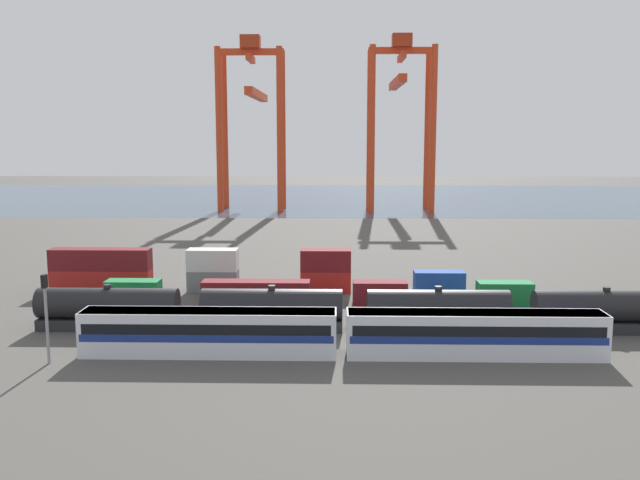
% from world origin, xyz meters
% --- Properties ---
extents(ground_plane, '(420.00, 420.00, 0.00)m').
position_xyz_m(ground_plane, '(0.00, 40.00, 0.00)').
color(ground_plane, '#4C4944').
extents(harbour_water, '(400.00, 110.00, 0.01)m').
position_xyz_m(harbour_water, '(0.00, 134.84, 0.00)').
color(harbour_water, '#384C60').
rests_on(harbour_water, ground_plane).
extents(passenger_train, '(44.63, 3.14, 3.90)m').
position_xyz_m(passenger_train, '(-6.76, -20.60, 2.14)').
color(passenger_train, silver).
rests_on(passenger_train, ground_plane).
extents(freight_tank_row, '(77.65, 2.96, 4.42)m').
position_xyz_m(freight_tank_row, '(2.58, -12.81, 2.10)').
color(freight_tank_row, '#232326').
rests_on(freight_tank_row, ground_plane).
extents(signal_mast, '(0.36, 0.60, 7.51)m').
position_xyz_m(signal_mast, '(-31.01, -23.26, 4.88)').
color(signal_mast, gray).
rests_on(signal_mast, ground_plane).
extents(shipping_container_0, '(6.04, 2.44, 2.60)m').
position_xyz_m(shipping_container_0, '(-30.14, -2.11, 1.30)').
color(shipping_container_0, '#197538').
rests_on(shipping_container_0, ground_plane).
extents(shipping_container_1, '(12.10, 2.44, 2.60)m').
position_xyz_m(shipping_container_1, '(-16.23, -2.11, 1.30)').
color(shipping_container_1, maroon).
rests_on(shipping_container_1, ground_plane).
extents(shipping_container_2, '(6.04, 2.44, 2.60)m').
position_xyz_m(shipping_container_2, '(-2.32, -2.11, 1.30)').
color(shipping_container_2, maroon).
rests_on(shipping_container_2, ground_plane).
extents(shipping_container_3, '(6.04, 2.44, 2.60)m').
position_xyz_m(shipping_container_3, '(11.60, -2.11, 1.30)').
color(shipping_container_3, '#197538').
rests_on(shipping_container_3, ground_plane).
extents(shipping_container_4, '(12.10, 2.44, 2.60)m').
position_xyz_m(shipping_container_4, '(-35.83, 3.91, 1.30)').
color(shipping_container_4, '#AD211C').
rests_on(shipping_container_4, ground_plane).
extents(shipping_container_5, '(12.10, 2.44, 2.60)m').
position_xyz_m(shipping_container_5, '(-35.83, 3.91, 3.90)').
color(shipping_container_5, maroon).
rests_on(shipping_container_5, shipping_container_4).
extents(shipping_container_6, '(6.04, 2.44, 2.60)m').
position_xyz_m(shipping_container_6, '(-22.15, 3.91, 1.30)').
color(shipping_container_6, slate).
rests_on(shipping_container_6, ground_plane).
extents(shipping_container_7, '(6.04, 2.44, 2.60)m').
position_xyz_m(shipping_container_7, '(-22.15, 3.91, 3.90)').
color(shipping_container_7, silver).
rests_on(shipping_container_7, shipping_container_6).
extents(shipping_container_8, '(6.04, 2.44, 2.60)m').
position_xyz_m(shipping_container_8, '(-8.48, 3.91, 1.30)').
color(shipping_container_8, '#AD211C').
rests_on(shipping_container_8, ground_plane).
extents(shipping_container_9, '(6.04, 2.44, 2.60)m').
position_xyz_m(shipping_container_9, '(-8.48, 3.91, 3.90)').
color(shipping_container_9, maroon).
rests_on(shipping_container_9, shipping_container_8).
extents(shipping_container_10, '(6.04, 2.44, 2.60)m').
position_xyz_m(shipping_container_10, '(5.19, 3.91, 1.30)').
color(shipping_container_10, '#1C4299').
rests_on(shipping_container_10, ground_plane).
extents(gantry_crane_west, '(16.64, 37.54, 43.52)m').
position_xyz_m(gantry_crane_west, '(-28.68, 100.98, 26.17)').
color(gantry_crane_west, red).
rests_on(gantry_crane_west, ground_plane).
extents(gantry_crane_central, '(16.51, 34.16, 43.74)m').
position_xyz_m(gantry_crane_central, '(8.86, 100.30, 26.85)').
color(gantry_crane_central, red).
rests_on(gantry_crane_central, ground_plane).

